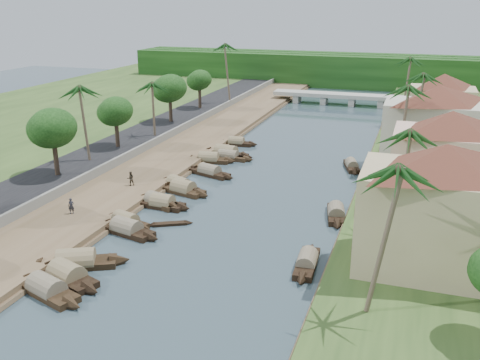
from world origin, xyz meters
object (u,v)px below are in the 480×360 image
(bridge, at_px, (338,97))
(person_near, at_px, (71,206))
(sampan_0, at_px, (47,290))
(sampan_1, at_px, (67,276))
(building_near, at_px, (440,207))

(bridge, xyz_separation_m, person_near, (-15.78, -72.82, -0.09))
(sampan_0, bearing_deg, bridge, 102.53)
(sampan_0, relative_size, sampan_1, 1.03)
(sampan_1, height_order, person_near, person_near)
(building_near, bearing_deg, sampan_0, -157.21)
(bridge, relative_size, sampan_0, 3.28)
(person_near, bearing_deg, sampan_0, -84.08)
(building_near, height_order, sampan_0, building_near)
(bridge, bearing_deg, sampan_1, -95.98)
(bridge, height_order, person_near, person_near)
(person_near, bearing_deg, building_near, -23.89)
(building_near, distance_m, sampan_0, 30.89)
(bridge, xyz_separation_m, sampan_1, (-8.74, -83.48, -1.30))
(bridge, bearing_deg, sampan_0, -95.96)
(building_near, bearing_deg, sampan_1, -161.13)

